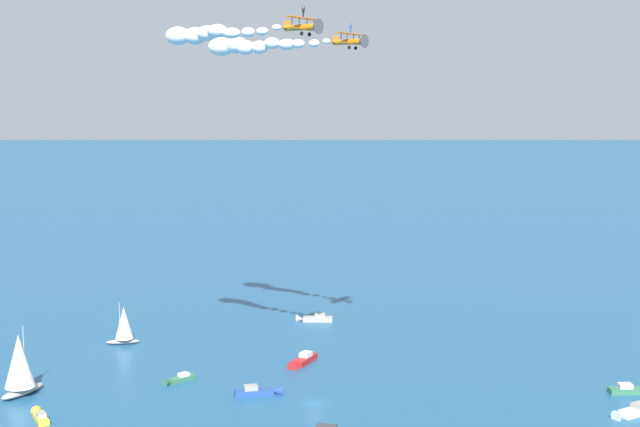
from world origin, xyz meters
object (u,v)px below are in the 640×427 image
Objects in this scene: motorboat_far_stbd at (178,379)px; sailboat_outer_ring_d at (20,364)px; wingwalker_wingman at (303,11)px; biplane_lead at (350,41)px; motorboat_outer_ring_b at (632,412)px; wingwalker_lead at (350,28)px; motorboat_far_port at (40,416)px; biplane_wingman at (303,26)px; sailboat_outer_ring_c at (124,325)px; motorboat_near_centre at (313,319)px; motorboat_trailing at (302,361)px; motorboat_inshore at (260,391)px; motorboat_ahead at (634,390)px.

sailboat_outer_ring_d reaches higher than motorboat_far_stbd.
biplane_lead is at bearing 157.87° from wingwalker_wingman.
wingwalker_lead is (-12.22, -46.24, 62.82)m from motorboat_outer_ring_b.
biplane_wingman reaches higher than motorboat_far_port.
biplane_lead is (29.67, 46.82, 57.19)m from sailboat_outer_ring_c.
wingwalker_lead is (49.09, 7.50, 62.82)m from motorboat_near_centre.
motorboat_outer_ring_b is 4.69× the size of wingwalker_lead.
sailboat_outer_ring_c is at bearing -122.37° from biplane_lead.
biplane_wingman reaches higher than motorboat_trailing.
wingwalker_wingman is (15.43, 8.18, 64.02)m from motorboat_inshore.
motorboat_far_stbd is 0.71× the size of motorboat_ahead.
sailboat_outer_ring_d is at bearing -88.97° from motorboat_inshore.
motorboat_inshore is 19.40m from motorboat_trailing.
motorboat_ahead is 4.70× the size of wingwalker_wingman.
sailboat_outer_ring_c is at bearing -110.43° from motorboat_trailing.
motorboat_trailing is 1.34× the size of biplane_wingman.
wingwalker_lead reaches higher than motorboat_far_port.
motorboat_far_port is 0.55× the size of sailboat_outer_ring_d.
biplane_lead reaches higher than motorboat_far_port.
motorboat_trailing is 61.44m from motorboat_ahead.
motorboat_near_centre is 0.95× the size of sailboat_outer_ring_c.
motorboat_outer_ring_b is at bearing 91.70° from motorboat_far_port.
motorboat_outer_ring_b is (-2.88, 96.73, 0.13)m from motorboat_far_port.
motorboat_ahead is 11.95m from motorboat_outer_ring_b.
sailboat_outer_ring_d is at bearing -73.68° from motorboat_far_stbd.
biplane_wingman reaches higher than sailboat_outer_ring_c.
motorboat_ahead is at bearing 88.90° from wingwalker_lead.
biplane_lead is at bearing -52.79° from wingwalker_lead.
motorboat_ahead is at bearing 97.98° from motorboat_far_port.
sailboat_outer_ring_c is 1.34× the size of biplane_lead.
motorboat_inshore is 1.28× the size of biplane_wingman.
motorboat_far_port is 3.85× the size of wingwalker_lead.
motorboat_far_stbd is 81.68m from motorboat_ahead.
motorboat_near_centre is at bearing 171.13° from motorboat_inshore.
motorboat_near_centre is 91.35m from biplane_wingman.
motorboat_outer_ring_b is at bearing 63.31° from motorboat_trailing.
motorboat_ahead is 101.89m from sailboat_outer_ring_c.
motorboat_near_centre is 1.03× the size of motorboat_ahead.
sailboat_outer_ring_c is (-25.40, -15.61, 3.58)m from motorboat_far_stbd.
motorboat_far_stbd is at bearing -97.72° from wingwalker_lead.
motorboat_ahead is at bearing 91.33° from sailboat_outer_ring_d.
sailboat_outer_ring_c reaches higher than motorboat_trailing.
motorboat_inshore is 64.79m from wingwalker_lead.
wingwalker_lead reaches higher than sailboat_outer_ring_c.
motorboat_ahead is 87.87m from wingwalker_wingman.
motorboat_ahead is 86.32m from biplane_wingman.
wingwalker_wingman reaches higher than motorboat_far_port.
sailboat_outer_ring_c is 5.10× the size of wingwalker_lead.
biplane_lead is 3.81× the size of wingwalker_lead.
motorboat_inshore is at bearing -80.14° from wingwalker_lead.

